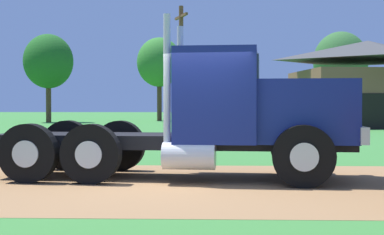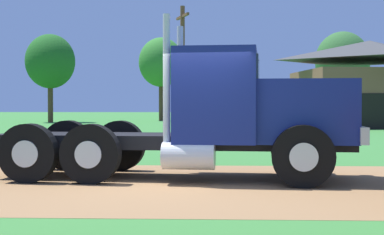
{
  "view_description": "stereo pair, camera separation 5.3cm",
  "coord_description": "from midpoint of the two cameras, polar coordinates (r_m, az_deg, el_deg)",
  "views": [
    {
      "loc": [
        0.53,
        -10.89,
        1.53
      ],
      "look_at": [
        0.07,
        2.12,
        1.23
      ],
      "focal_mm": 53.63,
      "sensor_mm": 36.0,
      "label": 1
    },
    {
      "loc": [
        0.58,
        -10.89,
        1.53
      ],
      "look_at": [
        0.07,
        2.12,
        1.23
      ],
      "focal_mm": 53.63,
      "sensor_mm": 36.0,
      "label": 2
    }
  ],
  "objects": [
    {
      "name": "dirt_track",
      "position": [
        11.01,
        -0.88,
        -6.64
      ],
      "size": [
        120.0,
        6.66,
        0.01
      ],
      "primitive_type": "cube",
      "color": "#9E7248",
      "rests_on": "ground_plane"
    },
    {
      "name": "tree_far_right",
      "position": [
        53.37,
        14.53,
        5.41
      ],
      "size": [
        4.86,
        4.86,
        8.06
      ],
      "color": "#513823",
      "rests_on": "ground_plane"
    },
    {
      "name": "truck_foreground_white",
      "position": [
        11.76,
        3.0,
        0.07
      ],
      "size": [
        7.58,
        3.08,
        3.26
      ],
      "color": "black",
      "rests_on": "ground_plane"
    },
    {
      "name": "ground_plane",
      "position": [
        11.01,
        -0.88,
        -6.67
      ],
      "size": [
        200.0,
        200.0,
        0.0
      ],
      "primitive_type": "plane",
      "color": "#3C8237"
    },
    {
      "name": "tree_right",
      "position": [
        53.67,
        -3.3,
        5.48
      ],
      "size": [
        4.18,
        4.18,
        7.75
      ],
      "color": "#513823",
      "rests_on": "ground_plane"
    },
    {
      "name": "tree_mid",
      "position": [
        50.02,
        -14.13,
        5.41
      ],
      "size": [
        4.17,
        4.17,
        7.45
      ],
      "color": "#513823",
      "rests_on": "ground_plane"
    },
    {
      "name": "utility_pole_near",
      "position": [
        33.19,
        -1.14,
        5.32
      ],
      "size": [
        0.87,
        2.12,
        7.2
      ],
      "color": "brown",
      "rests_on": "ground_plane"
    },
    {
      "name": "shed_building",
      "position": [
        40.63,
        17.03,
        3.09
      ],
      "size": [
        10.33,
        9.38,
        5.84
      ],
      "color": "brown",
      "rests_on": "ground_plane"
    }
  ]
}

